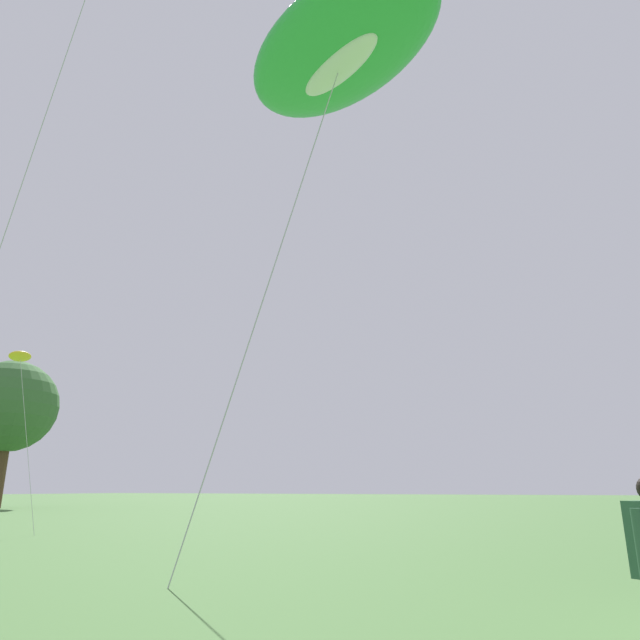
% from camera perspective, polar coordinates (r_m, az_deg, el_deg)
% --- Properties ---
extents(big_show_kite, '(7.80, 12.28, 11.78)m').
position_cam_1_polar(big_show_kite, '(14.18, 2.91, 26.24)').
color(big_show_kite, green).
rests_on(big_show_kite, ground).
extents(small_kite_delta_white, '(1.71, 0.95, 6.52)m').
position_cam_1_polar(small_kite_delta_white, '(23.66, -28.03, -3.36)').
color(small_kite_delta_white, yellow).
rests_on(small_kite_delta_white, ground).
extents(tree_oak_right, '(7.89, 7.89, 12.46)m').
position_cam_1_polar(tree_oak_right, '(56.67, -28.82, -7.65)').
color(tree_oak_right, '#513823').
rests_on(tree_oak_right, ground).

